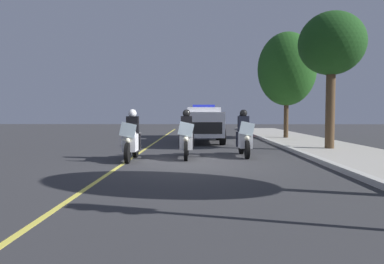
# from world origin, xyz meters

# --- Properties ---
(ground_plane) EXTENTS (80.00, 80.00, 0.00)m
(ground_plane) POSITION_xyz_m (0.00, 0.00, 0.00)
(ground_plane) COLOR #333335
(curb_strip) EXTENTS (48.00, 0.24, 0.15)m
(curb_strip) POSITION_xyz_m (0.00, 4.13, 0.07)
(curb_strip) COLOR #B7B5AD
(curb_strip) RESTS_ON ground
(sidewalk_strip) EXTENTS (48.00, 3.60, 0.10)m
(sidewalk_strip) POSITION_xyz_m (0.00, 6.03, 0.05)
(sidewalk_strip) COLOR #A8A399
(sidewalk_strip) RESTS_ON ground
(lane_stripe_center) EXTENTS (48.00, 0.12, 0.01)m
(lane_stripe_center) POSITION_xyz_m (0.00, -2.12, 0.00)
(lane_stripe_center) COLOR #E0D14C
(lane_stripe_center) RESTS_ON ground
(police_motorcycle_lead_left) EXTENTS (2.14, 0.56, 1.72)m
(police_motorcycle_lead_left) POSITION_xyz_m (-0.66, -2.01, 0.70)
(police_motorcycle_lead_left) COLOR black
(police_motorcycle_lead_left) RESTS_ON ground
(police_motorcycle_lead_right) EXTENTS (2.14, 0.56, 1.72)m
(police_motorcycle_lead_right) POSITION_xyz_m (-1.30, -0.19, 0.70)
(police_motorcycle_lead_right) COLOR black
(police_motorcycle_lead_right) RESTS_ON ground
(police_motorcycle_trailing) EXTENTS (2.14, 0.56, 1.72)m
(police_motorcycle_trailing) POSITION_xyz_m (-1.82, 1.91, 0.70)
(police_motorcycle_trailing) COLOR black
(police_motorcycle_trailing) RESTS_ON ground
(police_suv) EXTENTS (4.93, 2.13, 2.05)m
(police_suv) POSITION_xyz_m (-7.96, 0.52, 1.07)
(police_suv) COLOR silver
(police_suv) RESTS_ON ground
(cyclist_background) EXTENTS (1.76, 0.32, 1.69)m
(cyclist_background) POSITION_xyz_m (-12.28, 3.14, 0.84)
(cyclist_background) COLOR black
(cyclist_background) RESTS_ON ground
(tree_mid_block) EXTENTS (2.73, 2.73, 5.72)m
(tree_mid_block) POSITION_xyz_m (-3.86, 5.81, 4.44)
(tree_mid_block) COLOR #4C3823
(tree_mid_block) RESTS_ON sidewalk_strip
(tree_far_back) EXTENTS (3.49, 3.49, 6.38)m
(tree_far_back) POSITION_xyz_m (-10.34, 5.59, 4.26)
(tree_far_back) COLOR #42301E
(tree_far_back) RESTS_ON sidewalk_strip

